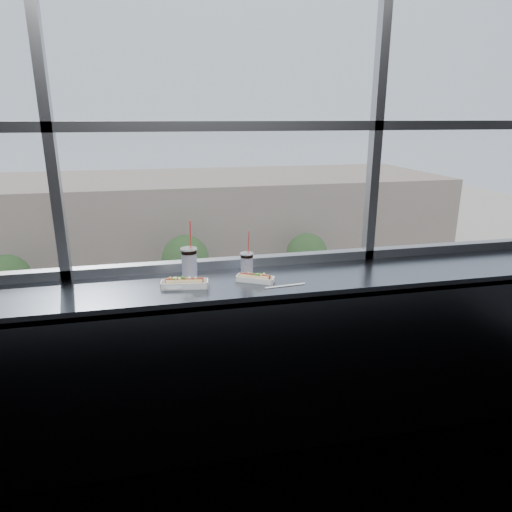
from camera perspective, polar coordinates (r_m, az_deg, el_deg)
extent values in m
plane|color=black|center=(3.24, -3.42, -10.65)|extent=(6.00, 0.00, 6.00)
plane|color=silver|center=(2.90, -4.14, 21.83)|extent=(6.00, 0.00, 6.00)
cube|color=slate|center=(2.78, -2.69, -3.72)|extent=(6.00, 0.55, 0.06)
cube|color=slate|center=(2.79, -1.60, -15.60)|extent=(6.00, 0.04, 1.04)
cube|color=white|center=(2.70, -8.90, -3.83)|extent=(0.28, 0.13, 0.01)
cube|color=white|center=(2.69, -8.92, -3.46)|extent=(0.28, 0.13, 0.04)
cylinder|color=tan|center=(2.69, -8.93, -3.31)|extent=(0.21, 0.07, 0.05)
cylinder|color=maroon|center=(2.69, -8.94, -3.05)|extent=(0.22, 0.06, 0.03)
cube|color=white|center=(2.76, -0.10, -3.16)|extent=(0.24, 0.18, 0.01)
cube|color=white|center=(2.75, -0.10, -2.86)|extent=(0.24, 0.18, 0.03)
cylinder|color=tan|center=(2.75, -0.10, -2.73)|extent=(0.17, 0.12, 0.04)
cylinder|color=maroon|center=(2.75, -0.10, -2.52)|extent=(0.18, 0.11, 0.03)
cylinder|color=white|center=(2.80, -8.32, -1.05)|extent=(0.09, 0.09, 0.19)
cylinder|color=black|center=(2.78, -8.40, 0.58)|extent=(0.10, 0.10, 0.02)
cylinder|color=silver|center=(2.77, -8.41, 0.89)|extent=(0.10, 0.10, 0.01)
cylinder|color=red|center=(2.75, -8.20, 2.55)|extent=(0.01, 0.05, 0.20)
cylinder|color=white|center=(2.80, -1.16, -1.24)|extent=(0.07, 0.07, 0.15)
cylinder|color=black|center=(2.78, -1.16, 0.06)|extent=(0.08, 0.08, 0.02)
cylinder|color=silver|center=(2.78, -1.16, 0.31)|extent=(0.08, 0.08, 0.01)
cylinder|color=red|center=(2.76, -0.93, 1.64)|extent=(0.01, 0.04, 0.16)
cylinder|color=white|center=(2.69, 3.67, -3.73)|extent=(0.25, 0.03, 0.01)
ellipsoid|color=silver|center=(2.68, -10.21, -3.84)|extent=(0.11, 0.08, 0.03)
plane|color=beige|center=(48.15, -11.59, 0.93)|extent=(120.00, 120.00, 0.00)
cube|color=black|center=(26.30, -10.22, -12.97)|extent=(80.00, 10.00, 0.06)
cube|color=beige|center=(33.48, -10.89, -6.22)|extent=(80.00, 6.00, 0.04)
cube|color=gray|center=(41.83, -11.71, 4.16)|extent=(50.00, 14.00, 8.00)
imported|color=black|center=(30.36, -26.54, -7.93)|extent=(3.25, 6.87, 2.23)
imported|color=white|center=(32.54, 13.85, -5.16)|extent=(3.21, 6.18, 1.97)
imported|color=black|center=(23.18, -27.03, -16.31)|extent=(3.16, 6.07, 1.94)
imported|color=#8F2908|center=(29.47, -7.23, -7.07)|extent=(3.41, 6.51, 2.07)
imported|color=#A80019|center=(22.28, -13.47, -15.67)|extent=(3.61, 7.08, 2.27)
imported|color=#6A55A9|center=(26.06, 20.81, -11.38)|extent=(3.01, 6.64, 2.17)
imported|color=beige|center=(23.92, 10.52, -13.41)|extent=(2.77, 6.09, 1.99)
imported|color=#66605B|center=(32.99, -13.91, -4.75)|extent=(0.71, 0.94, 2.12)
imported|color=#66605B|center=(34.10, 3.15, -3.76)|extent=(0.62, 0.83, 1.87)
cylinder|color=#47382B|center=(34.48, -28.19, -5.41)|extent=(0.22, 0.22, 2.18)
sphere|color=#3B6928|center=(33.84, -28.66, -2.27)|extent=(2.91, 2.91, 2.91)
cylinder|color=#47382B|center=(33.07, -8.64, -4.10)|extent=(0.25, 0.25, 2.50)
sphere|color=#3B6928|center=(32.33, -8.82, -0.32)|extent=(3.33, 3.33, 3.33)
cylinder|color=#47382B|center=(34.76, 6.26, -3.09)|extent=(0.23, 0.23, 2.33)
sphere|color=#3B6928|center=(34.09, 6.38, 0.28)|extent=(3.10, 3.10, 3.10)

